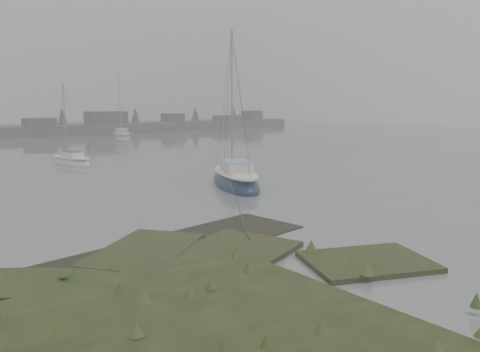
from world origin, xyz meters
name	(u,v)px	position (x,y,z in m)	size (l,w,h in m)	color
ground	(32,163)	(0.00, 30.00, 0.00)	(160.00, 160.00, 0.00)	slate
far_shoreline	(143,126)	(26.84, 61.90, 0.85)	(60.00, 8.00, 4.15)	#4C4F51
sailboat_main	(236,181)	(5.76, 11.99, 0.29)	(4.84, 6.91, 9.35)	#0E1C3D
sailboat_white	(72,162)	(2.01, 27.05, 0.21)	(2.28, 4.91, 6.66)	silver
sailboat_far_b	(122,137)	(15.97, 47.42, 0.28)	(4.38, 6.79, 9.12)	#A9AEB3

